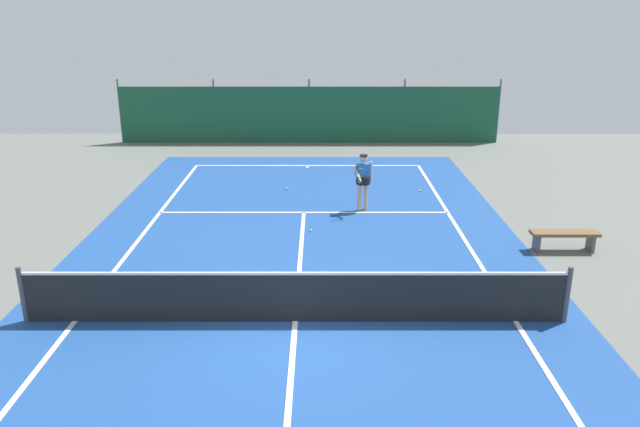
% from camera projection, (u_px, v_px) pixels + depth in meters
% --- Properties ---
extents(ground_plane, '(36.00, 36.00, 0.00)m').
position_uv_depth(ground_plane, '(294.00, 321.00, 11.45)').
color(ground_plane, slate).
extents(court_surface, '(11.02, 26.60, 0.01)m').
position_uv_depth(court_surface, '(294.00, 321.00, 11.45)').
color(court_surface, '#1E478C').
rests_on(court_surface, ground).
extents(tennis_net, '(10.12, 0.10, 1.10)m').
position_uv_depth(tennis_net, '(293.00, 297.00, 11.29)').
color(tennis_net, black).
rests_on(tennis_net, ground).
extents(back_fence, '(16.30, 0.98, 2.70)m').
position_uv_depth(back_fence, '(308.00, 125.00, 26.94)').
color(back_fence, '#195138').
rests_on(back_fence, ground).
extents(tennis_player, '(0.57, 0.82, 1.64)m').
position_uv_depth(tennis_player, '(361.00, 178.00, 17.44)').
color(tennis_player, '#D8AD8C').
rests_on(tennis_player, ground).
extents(tennis_ball_near_player, '(0.07, 0.07, 0.07)m').
position_uv_depth(tennis_ball_near_player, '(285.00, 189.00, 19.74)').
color(tennis_ball_near_player, '#CCDB33').
rests_on(tennis_ball_near_player, ground).
extents(tennis_ball_midcourt, '(0.07, 0.07, 0.07)m').
position_uv_depth(tennis_ball_midcourt, '(309.00, 231.00, 16.02)').
color(tennis_ball_midcourt, '#CCDB33').
rests_on(tennis_ball_midcourt, ground).
extents(tennis_ball_by_sideline, '(0.07, 0.07, 0.07)m').
position_uv_depth(tennis_ball_by_sideline, '(418.00, 191.00, 19.52)').
color(tennis_ball_by_sideline, '#CCDB33').
rests_on(tennis_ball_by_sideline, ground).
extents(courtside_bench, '(1.60, 0.40, 0.49)m').
position_uv_depth(courtside_bench, '(562.00, 236.00, 14.69)').
color(courtside_bench, brown).
rests_on(courtside_bench, ground).
extents(water_bottle, '(0.08, 0.08, 0.24)m').
position_uv_depth(water_bottle, '(562.00, 290.00, 12.45)').
color(water_bottle, '#338CD8').
rests_on(water_bottle, ground).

